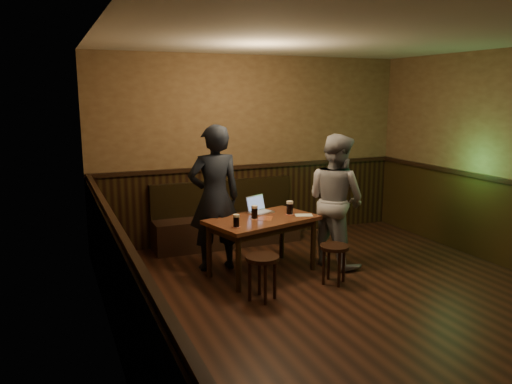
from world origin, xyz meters
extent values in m
cube|color=black|center=(0.00, 0.00, -0.01)|extent=(5.00, 6.00, 0.02)
cube|color=beige|center=(0.00, 0.00, 2.81)|extent=(5.00, 6.00, 0.02)
cube|color=brown|center=(0.00, 3.01, 1.40)|extent=(5.00, 0.02, 2.80)
cube|color=brown|center=(-2.51, 0.00, 1.40)|extent=(0.02, 6.00, 2.80)
cube|color=black|center=(0.00, 2.98, 0.55)|extent=(4.98, 0.04, 1.10)
cube|color=black|center=(-2.48, 0.00, 0.55)|extent=(0.04, 5.98, 1.10)
cube|color=black|center=(0.00, 2.95, 1.13)|extent=(4.98, 0.06, 0.06)
cube|color=black|center=(-2.45, 0.00, 1.13)|extent=(0.06, 5.98, 0.06)
cube|color=black|center=(-0.54, 2.71, 0.23)|extent=(2.20, 0.50, 0.45)
cube|color=black|center=(-0.54, 2.91, 0.70)|extent=(2.20, 0.10, 0.50)
cube|color=#602B1B|center=(-0.54, 1.40, 0.69)|extent=(1.49, 1.09, 0.05)
cube|color=black|center=(-0.54, 1.40, 0.62)|extent=(1.35, 0.95, 0.08)
cube|color=maroon|center=(-0.54, 1.40, 0.72)|extent=(0.34, 0.34, 0.00)
cylinder|color=black|center=(-1.03, 0.95, 0.33)|extent=(0.07, 0.07, 0.67)
cylinder|color=black|center=(-1.20, 1.54, 0.33)|extent=(0.07, 0.07, 0.67)
cylinder|color=black|center=(0.11, 1.27, 0.33)|extent=(0.07, 0.07, 0.67)
cylinder|color=black|center=(-0.05, 1.86, 0.33)|extent=(0.07, 0.07, 0.67)
cylinder|color=black|center=(-0.87, 0.64, 0.48)|extent=(0.43, 0.43, 0.04)
cylinder|color=black|center=(-0.73, 0.62, 0.24)|extent=(0.04, 0.04, 0.48)
cylinder|color=black|center=(-0.85, 0.78, 0.24)|extent=(0.04, 0.04, 0.48)
cylinder|color=black|center=(-1.01, 0.67, 0.24)|extent=(0.04, 0.04, 0.48)
cylinder|color=black|center=(-0.90, 0.50, 0.24)|extent=(0.04, 0.04, 0.48)
cylinder|color=black|center=(0.11, 0.76, 0.45)|extent=(0.37, 0.37, 0.04)
cylinder|color=black|center=(0.24, 0.75, 0.23)|extent=(0.04, 0.04, 0.45)
cylinder|color=black|center=(0.12, 0.89, 0.23)|extent=(0.04, 0.04, 0.45)
cylinder|color=black|center=(-0.03, 0.77, 0.23)|extent=(0.04, 0.04, 0.45)
cylinder|color=black|center=(0.10, 0.63, 0.23)|extent=(0.04, 0.04, 0.45)
cylinder|color=#A12713|center=(-0.99, 1.14, 0.72)|extent=(0.10, 0.10, 0.00)
cylinder|color=silver|center=(-0.99, 1.14, 0.72)|extent=(0.08, 0.08, 0.00)
cylinder|color=black|center=(-0.99, 1.14, 0.78)|extent=(0.07, 0.07, 0.12)
cylinder|color=beige|center=(-0.99, 1.14, 0.85)|extent=(0.07, 0.07, 0.03)
cylinder|color=#A12713|center=(-0.64, 1.42, 0.72)|extent=(0.11, 0.11, 0.00)
cylinder|color=silver|center=(-0.64, 1.42, 0.72)|extent=(0.09, 0.09, 0.00)
cylinder|color=black|center=(-0.64, 1.42, 0.79)|extent=(0.08, 0.08, 0.13)
cylinder|color=beige|center=(-0.64, 1.42, 0.87)|extent=(0.08, 0.08, 0.03)
cylinder|color=#A12713|center=(-0.14, 1.45, 0.72)|extent=(0.11, 0.11, 0.00)
cylinder|color=silver|center=(-0.14, 1.45, 0.72)|extent=(0.10, 0.10, 0.00)
cylinder|color=black|center=(-0.14, 1.45, 0.79)|extent=(0.08, 0.08, 0.14)
cylinder|color=beige|center=(-0.14, 1.45, 0.88)|extent=(0.09, 0.09, 0.03)
cube|color=silver|center=(-0.45, 1.66, 0.72)|extent=(0.36, 0.31, 0.01)
cube|color=#B2B2B7|center=(-0.45, 1.66, 0.73)|extent=(0.32, 0.25, 0.00)
cube|color=silver|center=(-0.49, 1.76, 0.83)|extent=(0.30, 0.17, 0.20)
cube|color=#617CB5|center=(-0.48, 1.75, 0.83)|extent=(0.27, 0.15, 0.17)
cube|color=silver|center=(0.00, 1.34, 0.72)|extent=(0.26, 0.22, 0.00)
imported|color=black|center=(-1.03, 1.81, 0.93)|extent=(0.69, 0.47, 1.86)
imported|color=gray|center=(0.48, 1.36, 0.87)|extent=(0.87, 1.00, 1.73)
camera|label=1|loc=(-2.94, -4.09, 2.23)|focal=35.00mm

